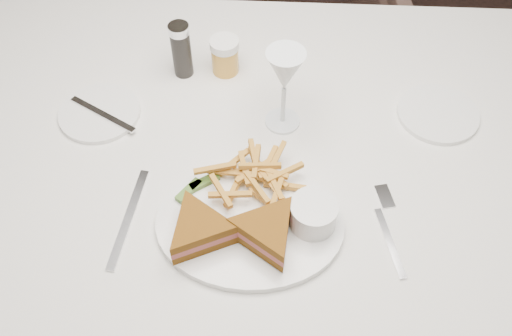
{
  "coord_description": "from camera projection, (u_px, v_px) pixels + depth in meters",
  "views": [
    {
      "loc": [
        -0.32,
        -0.47,
        1.58
      ],
      "look_at": [
        -0.38,
        0.13,
        0.8
      ],
      "focal_mm": 40.0,
      "sensor_mm": 36.0,
      "label": 1
    }
  ],
  "objects": [
    {
      "name": "chair_far",
      "position": [
        285.0,
        40.0,
        1.89
      ],
      "size": [
        0.76,
        0.72,
        0.69
      ],
      "primitive_type": "imported",
      "rotation": [
        0.0,
        0.0,
        3.31
      ],
      "color": "#45312A",
      "rests_on": "ground"
    },
    {
      "name": "table",
      "position": [
        258.0,
        260.0,
        1.35
      ],
      "size": [
        1.51,
        1.05,
        0.75
      ],
      "primitive_type": "cube",
      "rotation": [
        0.0,
        0.0,
        0.05
      ],
      "color": "silver",
      "rests_on": "ground"
    },
    {
      "name": "table_setting",
      "position": [
        253.0,
        171.0,
        1.0
      ],
      "size": [
        0.83,
        0.58,
        0.18
      ],
      "color": "white",
      "rests_on": "table"
    }
  ]
}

